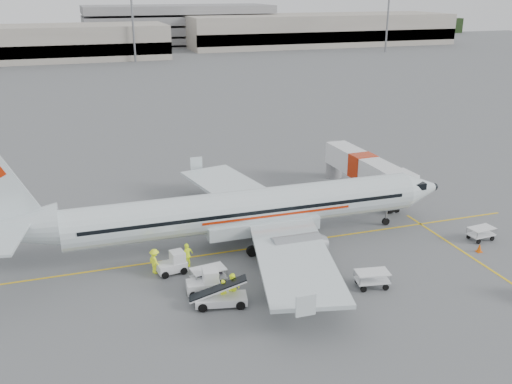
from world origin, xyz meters
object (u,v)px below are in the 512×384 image
jet_bridge (362,174)px  belt_loader (221,289)px  tug_aft (172,263)px  aircraft (247,184)px  tug_mid (203,282)px

jet_bridge → belt_loader: bearing=-141.9°
jet_bridge → tug_aft: (-20.38, -10.33, -1.18)m
jet_bridge → belt_loader: jet_bridge is taller
jet_bridge → tug_aft: size_ratio=7.45×
tug_aft → belt_loader: bearing=-76.4°
aircraft → jet_bridge: size_ratio=2.42×
aircraft → tug_aft: bearing=-155.8°
jet_bridge → tug_aft: jet_bridge is taller
tug_mid → tug_aft: (-1.44, 3.45, -0.06)m
belt_loader → tug_aft: 5.69m
jet_bridge → belt_loader: 24.00m
aircraft → jet_bridge: (13.90, 7.47, -3.01)m
jet_bridge → aircraft: bearing=-154.2°
belt_loader → tug_mid: size_ratio=2.02×
belt_loader → tug_mid: (-0.71, 1.80, -0.35)m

